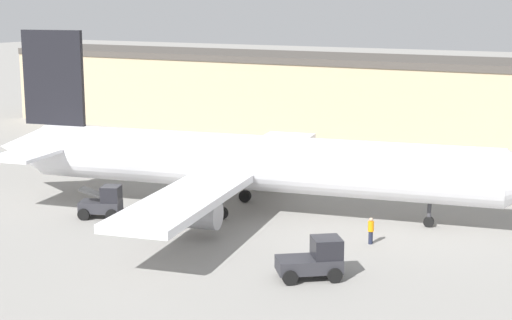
{
  "coord_description": "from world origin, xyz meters",
  "views": [
    {
      "loc": [
        25.86,
        -47.24,
        14.6
      ],
      "look_at": [
        0.0,
        0.0,
        3.8
      ],
      "focal_mm": 55.0,
      "sensor_mm": 36.0,
      "label": 1
    }
  ],
  "objects_px": {
    "ground_crew_worker": "(371,230)",
    "belt_loader_truck": "(103,203)",
    "airplane": "(242,162)",
    "baggage_tug": "(315,259)"
  },
  "relations": [
    {
      "from": "ground_crew_worker",
      "to": "belt_loader_truck",
      "type": "height_order",
      "value": "belt_loader_truck"
    },
    {
      "from": "belt_loader_truck",
      "to": "airplane",
      "type": "bearing_deg",
      "value": 15.11
    },
    {
      "from": "airplane",
      "to": "baggage_tug",
      "type": "distance_m",
      "value": 14.7
    },
    {
      "from": "airplane",
      "to": "ground_crew_worker",
      "type": "distance_m",
      "value": 11.5
    },
    {
      "from": "ground_crew_worker",
      "to": "belt_loader_truck",
      "type": "bearing_deg",
      "value": 10.98
    },
    {
      "from": "ground_crew_worker",
      "to": "belt_loader_truck",
      "type": "xyz_separation_m",
      "value": [
        -18.37,
        -3.16,
        0.17
      ]
    },
    {
      "from": "airplane",
      "to": "ground_crew_worker",
      "type": "height_order",
      "value": "airplane"
    },
    {
      "from": "baggage_tug",
      "to": "belt_loader_truck",
      "type": "xyz_separation_m",
      "value": [
        -17.87,
        4.09,
        0.02
      ]
    },
    {
      "from": "airplane",
      "to": "baggage_tug",
      "type": "height_order",
      "value": "airplane"
    },
    {
      "from": "baggage_tug",
      "to": "belt_loader_truck",
      "type": "relative_size",
      "value": 1.17
    }
  ]
}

